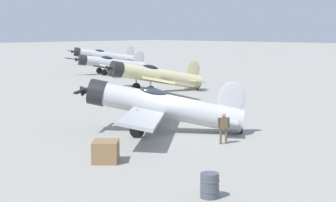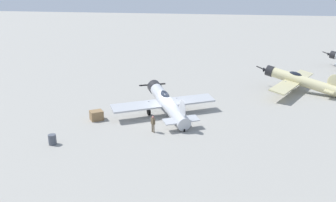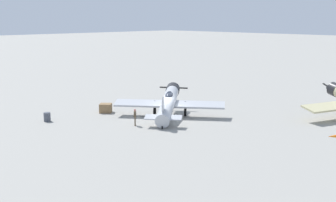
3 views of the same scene
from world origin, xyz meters
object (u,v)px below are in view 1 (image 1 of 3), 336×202
Objects in this scene: airplane_mid_apron at (154,76)px; equipment_crate at (106,151)px; ground_crew_mechanic at (224,125)px; fuel_drum at (210,185)px; airplane_far_line at (109,63)px; airplane_foreground at (159,105)px; airplane_outer_stand at (102,56)px.

equipment_crate is at bearing 58.93° from airplane_mid_apron.
equipment_crate is at bearing 116.01° from ground_crew_mechanic.
airplane_mid_apron reaches higher than ground_crew_mechanic.
airplane_far_line is at bearing 143.43° from fuel_drum.
equipment_crate is at bearing 173.41° from fuel_drum.
airplane_mid_apron is at bearing 138.42° from fuel_drum.
equipment_crate is at bearing 76.92° from airplane_foreground.
airplane_foreground is at bearing 142.68° from fuel_drum.
airplane_mid_apron reaches higher than equipment_crate.
airplane_far_line is 6.68× the size of ground_crew_mechanic.
fuel_drum is at bearing 163.21° from ground_crew_mechanic.
airplane_mid_apron is 40.10m from airplane_outer_stand.
airplane_outer_stand is (-15.45, 11.59, 0.08)m from airplane_far_line.
airplane_outer_stand is 65.53m from equipment_crate.
airplane_foreground is at bearing 80.78° from airplane_far_line.
airplane_mid_apron is 31.15m from fuel_drum.
airplane_far_line reaches higher than fuel_drum.
fuel_drum is (41.54, -30.81, -1.01)m from airplane_far_line.
airplane_outer_stand reaches higher than airplane_mid_apron.
airplane_foreground is 59.23m from airplane_outer_stand.
equipment_crate is at bearing 76.55° from airplane_far_line.
airplane_outer_stand is at bearing -104.18° from airplane_mid_apron.
airplane_far_line reaches higher than equipment_crate.
equipment_crate is (35.12, -30.07, -0.97)m from airplane_far_line.
airplane_outer_stand is at bearing 143.34° from fuel_drum.
airplane_foreground is at bearing 39.91° from ground_crew_mechanic.
airplane_foreground is 6.03× the size of equipment_crate.
equipment_crate is 6.46m from fuel_drum.
airplane_far_line is 0.84× the size of airplane_outer_stand.
equipment_crate reaches higher than fuel_drum.
airplane_mid_apron reaches higher than airplane_foreground.
fuel_drum is (6.42, -0.74, -0.04)m from equipment_crate.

